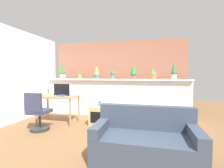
{
  "coord_description": "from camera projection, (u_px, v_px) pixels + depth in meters",
  "views": [
    {
      "loc": [
        1.1,
        -2.85,
        1.31
      ],
      "look_at": [
        0.1,
        1.32,
        1.07
      ],
      "focal_mm": 25.06,
      "sensor_mm": 36.0,
      "label": 1
    }
  ],
  "objects": [
    {
      "name": "divider_wall",
      "position": [
        114.0,
        98.0,
        5.01
      ],
      "size": [
        4.59,
        0.16,
        1.15
      ],
      "primitive_type": "cube",
      "color": "white",
      "rests_on": "ground"
    },
    {
      "name": "side_cube_shelf",
      "position": [
        98.0,
        115.0,
        4.11
      ],
      "size": [
        0.4,
        0.41,
        0.5
      ],
      "color": "tan",
      "rests_on": "ground"
    },
    {
      "name": "potted_plant_4",
      "position": [
        134.0,
        72.0,
        4.76
      ],
      "size": [
        0.2,
        0.2,
        0.48
      ],
      "color": "#B7474C",
      "rests_on": "plant_shelf"
    },
    {
      "name": "desk",
      "position": [
        58.0,
        99.0,
        4.26
      ],
      "size": [
        1.1,
        0.6,
        0.75
      ],
      "color": "#99754C",
      "rests_on": "ground"
    },
    {
      "name": "vase_on_shelf",
      "position": [
        100.0,
        103.0,
        4.09
      ],
      "size": [
        0.09,
        0.09,
        0.14
      ],
      "primitive_type": "cylinder",
      "color": "teal",
      "rests_on": "side_cube_shelf"
    },
    {
      "name": "couch",
      "position": [
        145.0,
        142.0,
        2.42
      ],
      "size": [
        1.56,
        0.77,
        0.8
      ],
      "color": "#333D4C",
      "rests_on": "ground"
    },
    {
      "name": "potted_plant_0",
      "position": [
        63.0,
        71.0,
        5.3
      ],
      "size": [
        0.17,
        0.17,
        0.56
      ],
      "color": "silver",
      "rests_on": "plant_shelf"
    },
    {
      "name": "potted_plant_3",
      "position": [
        112.0,
        75.0,
        4.95
      ],
      "size": [
        0.12,
        0.12,
        0.25
      ],
      "color": "#386B84",
      "rests_on": "plant_shelf"
    },
    {
      "name": "potted_plant_5",
      "position": [
        153.0,
        74.0,
        4.61
      ],
      "size": [
        0.2,
        0.2,
        0.31
      ],
      "color": "#C66B42",
      "rests_on": "plant_shelf"
    },
    {
      "name": "potted_plant_6",
      "position": [
        174.0,
        71.0,
        4.47
      ],
      "size": [
        0.16,
        0.16,
        0.5
      ],
      "color": "silver",
      "rests_on": "plant_shelf"
    },
    {
      "name": "potted_plant_2",
      "position": [
        97.0,
        73.0,
        5.02
      ],
      "size": [
        0.17,
        0.17,
        0.42
      ],
      "color": "#386B84",
      "rests_on": "plant_shelf"
    },
    {
      "name": "ground_plane",
      "position": [
        92.0,
        141.0,
        3.1
      ],
      "size": [
        12.0,
        12.0,
        0.0
      ],
      "primitive_type": "plane",
      "color": "brown"
    },
    {
      "name": "book_on_desk",
      "position": [
        62.0,
        96.0,
        4.13
      ],
      "size": [
        0.2,
        0.13,
        0.04
      ],
      "primitive_type": "cube",
      "color": "#2D4C8C",
      "rests_on": "desk"
    },
    {
      "name": "potted_plant_1",
      "position": [
        80.0,
        73.0,
        5.23
      ],
      "size": [
        0.12,
        0.12,
        0.35
      ],
      "color": "#C66B42",
      "rests_on": "plant_shelf"
    },
    {
      "name": "tv_monitor",
      "position": [
        62.0,
        90.0,
        4.31
      ],
      "size": [
        0.46,
        0.04,
        0.32
      ],
      "primitive_type": "cube",
      "color": "black",
      "rests_on": "desk"
    },
    {
      "name": "brick_wall_behind",
      "position": [
        118.0,
        77.0,
        5.55
      ],
      "size": [
        4.59,
        0.1,
        2.5
      ],
      "primitive_type": "cube",
      "color": "#935B47",
      "rests_on": "ground"
    },
    {
      "name": "side_wall_left",
      "position": [
        4.0,
        76.0,
        4.01
      ],
      "size": [
        0.12,
        4.4,
        2.6
      ],
      "primitive_type": "cube",
      "color": "white",
      "rests_on": "ground"
    },
    {
      "name": "office_chair",
      "position": [
        38.0,
        115.0,
        3.65
      ],
      "size": [
        0.45,
        0.46,
        0.91
      ],
      "color": "#262628",
      "rests_on": "ground"
    },
    {
      "name": "plant_shelf",
      "position": [
        114.0,
        80.0,
        4.93
      ],
      "size": [
        4.59,
        0.29,
        0.04
      ],
      "primitive_type": "cube",
      "color": "white",
      "rests_on": "divider_wall"
    }
  ]
}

